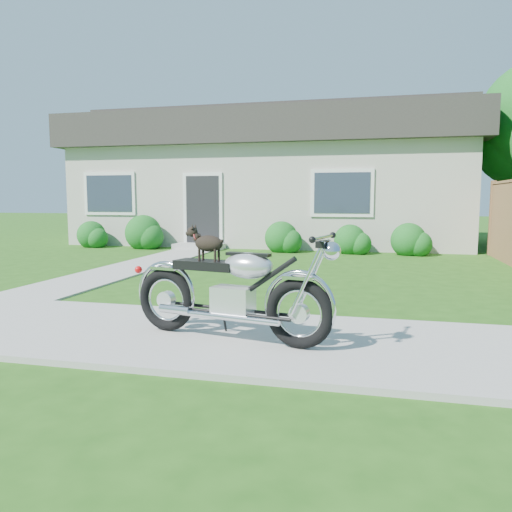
{
  "coord_description": "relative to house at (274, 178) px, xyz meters",
  "views": [
    {
      "loc": [
        3.47,
        -4.82,
        1.44
      ],
      "look_at": [
        2.05,
        1.0,
        0.75
      ],
      "focal_mm": 35.0,
      "sensor_mm": 36.0,
      "label": 1
    }
  ],
  "objects": [
    {
      "name": "ground",
      "position": [
        0.0,
        -11.99,
        -2.16
      ],
      "size": [
        80.0,
        80.0,
        0.0
      ],
      "primitive_type": "plane",
      "color": "#235114",
      "rests_on": "ground"
    },
    {
      "name": "sidewalk",
      "position": [
        0.0,
        -11.99,
        -2.14
      ],
      "size": [
        24.0,
        2.2,
        0.04
      ],
      "primitive_type": "cube",
      "color": "#9E9B93",
      "rests_on": "ground"
    },
    {
      "name": "shrub_row",
      "position": [
        -0.35,
        -3.49,
        -1.76
      ],
      "size": [
        9.99,
        1.06,
        1.06
      ],
      "color": "#185D1D",
      "rests_on": "ground"
    },
    {
      "name": "walkway",
      "position": [
        -1.5,
        -6.99,
        -2.14
      ],
      "size": [
        1.2,
        8.0,
        0.03
      ],
      "primitive_type": "cube",
      "color": "#9E9B93",
      "rests_on": "ground"
    },
    {
      "name": "potted_plant_right",
      "position": [
        1.14,
        -3.44,
        -1.83
      ],
      "size": [
        0.5,
        0.5,
        0.65
      ],
      "primitive_type": "imported",
      "rotation": [
        0.0,
        0.0,
        2.18
      ],
      "color": "#22621B",
      "rests_on": "ground"
    },
    {
      "name": "potted_plant_left",
      "position": [
        -3.23,
        -3.44,
        -1.76
      ],
      "size": [
        0.94,
        0.91,
        0.79
      ],
      "primitive_type": "imported",
      "rotation": [
        0.0,
        0.0,
        0.57
      ],
      "color": "#225E19",
      "rests_on": "ground"
    },
    {
      "name": "motorcycle_with_dog",
      "position": [
        2.1,
        -12.16,
        -1.62
      ],
      "size": [
        2.2,
        0.76,
        1.11
      ],
      "rotation": [
        0.0,
        0.0,
        -0.2
      ],
      "color": "black",
      "rests_on": "sidewalk"
    },
    {
      "name": "house",
      "position": [
        0.0,
        0.0,
        0.0
      ],
      "size": [
        12.6,
        7.03,
        4.5
      ],
      "color": "beige",
      "rests_on": "ground"
    }
  ]
}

